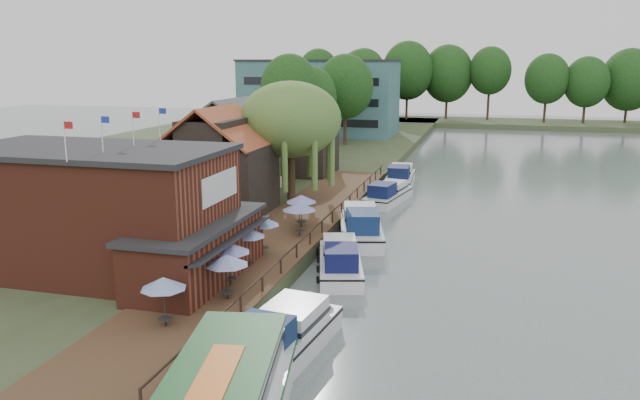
% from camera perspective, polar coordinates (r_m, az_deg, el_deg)
% --- Properties ---
extents(ground, '(260.00, 260.00, 0.00)m').
position_cam_1_polar(ground, '(34.31, 4.41, -9.73)').
color(ground, '#55625E').
rests_on(ground, ground).
extents(land_bank, '(50.00, 140.00, 1.00)m').
position_cam_1_polar(land_bank, '(76.33, -12.92, 2.85)').
color(land_bank, '#384728').
rests_on(land_bank, ground).
extents(quay_deck, '(6.00, 50.00, 0.10)m').
position_cam_1_polar(quay_deck, '(45.09, -3.13, -2.81)').
color(quay_deck, '#47301E').
rests_on(quay_deck, land_bank).
extents(quay_rail, '(0.20, 49.00, 1.00)m').
position_cam_1_polar(quay_rail, '(44.68, 0.36, -2.33)').
color(quay_rail, black).
rests_on(quay_rail, land_bank).
extents(pub, '(20.00, 11.00, 7.30)m').
position_cam_1_polar(pub, '(37.11, -17.50, -1.02)').
color(pub, maroon).
rests_on(pub, land_bank).
extents(hotel_block, '(25.40, 12.40, 12.30)m').
position_cam_1_polar(hotel_block, '(105.13, -0.03, 9.41)').
color(hotel_block, '#38666B').
rests_on(hotel_block, land_bank).
extents(cottage_a, '(8.60, 7.60, 8.50)m').
position_cam_1_polar(cottage_a, '(50.39, -9.32, 3.57)').
color(cottage_a, black).
rests_on(cottage_a, land_bank).
extents(cottage_b, '(9.60, 8.60, 8.50)m').
position_cam_1_polar(cottage_b, '(60.64, -7.98, 5.12)').
color(cottage_b, beige).
rests_on(cottage_b, land_bank).
extents(cottage_c, '(7.60, 7.60, 8.50)m').
position_cam_1_polar(cottage_c, '(67.65, -1.83, 6.01)').
color(cottage_c, black).
rests_on(cottage_c, land_bank).
extents(willow, '(8.60, 8.60, 10.43)m').
position_cam_1_polar(willow, '(53.24, -2.68, 5.25)').
color(willow, '#476B2D').
rests_on(willow, land_bank).
extents(umbrella_0, '(2.12, 2.12, 2.38)m').
position_cam_1_polar(umbrella_0, '(29.63, -14.04, -9.02)').
color(umbrella_0, '#1A4893').
rests_on(umbrella_0, quay_deck).
extents(umbrella_1, '(2.28, 2.28, 2.38)m').
position_cam_1_polar(umbrella_1, '(32.25, -8.51, -6.98)').
color(umbrella_1, navy).
rests_on(umbrella_1, quay_deck).
extents(umbrella_2, '(2.28, 2.28, 2.38)m').
position_cam_1_polar(umbrella_2, '(34.26, -8.24, -5.79)').
color(umbrella_2, navy).
rests_on(umbrella_2, quay_deck).
extents(umbrella_3, '(2.10, 2.10, 2.38)m').
position_cam_1_polar(umbrella_3, '(37.09, -6.61, -4.30)').
color(umbrella_3, '#1B3898').
rests_on(umbrella_3, quay_deck).
extents(umbrella_4, '(2.22, 2.22, 2.38)m').
position_cam_1_polar(umbrella_4, '(39.53, -5.28, -3.20)').
color(umbrella_4, '#1B4D98').
rests_on(umbrella_4, quay_deck).
extents(umbrella_5, '(2.40, 2.40, 2.38)m').
position_cam_1_polar(umbrella_5, '(43.24, -1.90, -1.77)').
color(umbrella_5, navy).
rests_on(umbrella_5, quay_deck).
extents(umbrella_6, '(2.29, 2.29, 2.38)m').
position_cam_1_polar(umbrella_6, '(45.69, -1.72, -0.98)').
color(umbrella_6, navy).
rests_on(umbrella_6, quay_deck).
extents(cruiser_0, '(4.44, 10.41, 2.45)m').
position_cam_1_polar(cruiser_0, '(28.20, -3.85, -12.14)').
color(cruiser_0, silver).
rests_on(cruiser_0, ground).
extents(cruiser_1, '(5.22, 9.52, 2.17)m').
position_cam_1_polar(cruiser_1, '(39.14, 1.86, -5.16)').
color(cruiser_1, silver).
rests_on(cruiser_1, ground).
extents(cruiser_2, '(5.77, 10.85, 2.53)m').
position_cam_1_polar(cruiser_2, '(46.69, 3.76, -2.01)').
color(cruiser_2, silver).
rests_on(cruiser_2, ground).
extents(cruiser_3, '(4.39, 9.28, 2.12)m').
position_cam_1_polar(cruiser_3, '(58.65, 6.24, 0.77)').
color(cruiser_3, silver).
rests_on(cruiser_3, ground).
extents(cruiser_4, '(3.66, 9.78, 2.32)m').
position_cam_1_polar(cruiser_4, '(67.35, 7.35, 2.36)').
color(cruiser_4, white).
rests_on(cruiser_4, ground).
extents(swan, '(0.44, 0.44, 0.44)m').
position_cam_1_polar(swan, '(25.78, -10.69, -17.41)').
color(swan, white).
rests_on(swan, ground).
extents(bank_tree_0, '(7.04, 7.04, 12.92)m').
position_cam_1_polar(bank_tree_0, '(76.77, -2.77, 8.44)').
color(bank_tree_0, '#143811').
rests_on(bank_tree_0, land_bank).
extents(bank_tree_1, '(7.50, 7.50, 11.52)m').
position_cam_1_polar(bank_tree_1, '(84.20, -1.04, 8.34)').
color(bank_tree_1, '#143811').
rests_on(bank_tree_1, land_bank).
extents(bank_tree_2, '(8.09, 8.09, 13.05)m').
position_cam_1_polar(bank_tree_2, '(91.16, 2.32, 9.14)').
color(bank_tree_2, '#143811').
rests_on(bank_tree_2, land_bank).
extents(bank_tree_3, '(6.10, 6.10, 10.53)m').
position_cam_1_polar(bank_tree_3, '(111.81, 3.90, 9.11)').
color(bank_tree_3, '#143811').
rests_on(bank_tree_3, land_bank).
extents(bank_tree_4, '(8.34, 8.34, 14.42)m').
position_cam_1_polar(bank_tree_4, '(121.21, 4.02, 10.30)').
color(bank_tree_4, '#143811').
rests_on(bank_tree_4, land_bank).
extents(bank_tree_5, '(6.29, 6.29, 13.39)m').
position_cam_1_polar(bank_tree_5, '(128.30, 4.43, 10.19)').
color(bank_tree_5, '#143811').
rests_on(bank_tree_5, land_bank).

